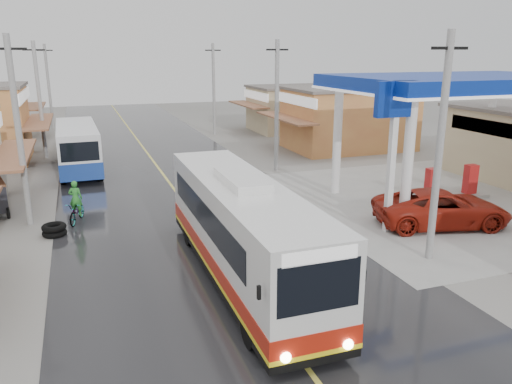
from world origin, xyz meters
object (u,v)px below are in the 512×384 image
Objects in this scene: coach_bus at (242,230)px; jeepney at (442,208)px; second_bus at (78,147)px; tyre_stack at (54,230)px; cyclist at (77,209)px.

coach_bus reaches higher than jeepney.
tyre_stack is (-1.16, -11.76, -1.30)m from second_bus.
second_bus is at bearing 84.37° from tyre_stack.
coach_bus is 1.97× the size of jeepney.
coach_bus is 9.36m from cyclist.
cyclist is (-5.12, 7.76, -1.06)m from coach_bus.
cyclist is at bearing 57.44° from tyre_stack.
second_bus is (-4.87, 18.08, -0.15)m from coach_bus.
second_bus reaches higher than jeepney.
coach_bus is 5.82× the size of cyclist.
cyclist is (-0.24, -10.32, -0.92)m from second_bus.
jeepney is 5.85× the size of tyre_stack.
second_bus is 1.52× the size of jeepney.
second_bus is at bearing 106.24° from cyclist.
coach_bus reaches higher than second_bus.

